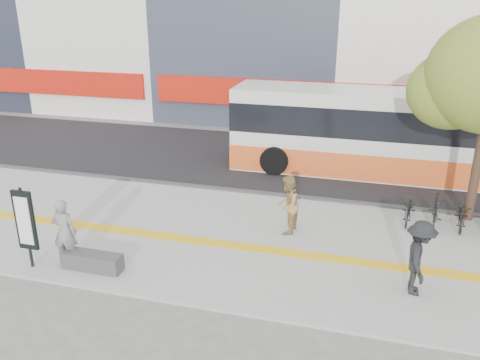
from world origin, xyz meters
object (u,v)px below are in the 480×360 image
(pedestrian_tan, at_px, (288,205))
(bus, at_px, (390,136))
(bench, at_px, (92,261))
(pedestrian_dark, at_px, (419,258))
(seated_woman, at_px, (65,232))
(signboard, at_px, (25,222))

(pedestrian_tan, bearing_deg, bus, 161.43)
(bench, xyz_separation_m, pedestrian_dark, (7.95, 1.12, 0.70))
(pedestrian_tan, bearing_deg, seated_woman, -51.54)
(bench, relative_size, bus, 0.13)
(bus, bearing_deg, seated_woman, -130.21)
(bench, height_order, signboard, signboard)
(bench, bearing_deg, signboard, -169.19)
(bench, bearing_deg, pedestrian_tan, 37.82)
(bench, height_order, bus, bus)
(signboard, bearing_deg, pedestrian_dark, 8.46)
(bus, distance_m, pedestrian_dark, 8.63)
(seated_woman, bearing_deg, bench, 164.63)
(signboard, bearing_deg, bench, 10.81)
(signboard, height_order, pedestrian_dark, signboard)
(bench, relative_size, pedestrian_dark, 0.87)
(pedestrian_tan, distance_m, pedestrian_dark, 4.22)
(bench, distance_m, pedestrian_dark, 8.06)
(bus, xyz_separation_m, pedestrian_tan, (-2.86, -6.26, -0.63))
(bench, height_order, pedestrian_dark, pedestrian_dark)
(signboard, distance_m, pedestrian_dark, 9.66)
(seated_woman, height_order, pedestrian_dark, pedestrian_dark)
(signboard, relative_size, seated_woman, 1.22)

